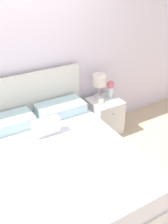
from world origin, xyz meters
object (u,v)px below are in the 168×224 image
at_px(nightstand, 104,116).
at_px(alarm_clock, 101,102).
at_px(bed, 60,166).
at_px(table_lamp, 99,82).
at_px(flower_vase, 111,88).

xyz_separation_m(nightstand, alarm_clock, (-0.11, -0.05, 0.31)).
height_order(bed, table_lamp, bed).
bearing_deg(nightstand, flower_vase, 24.13).
height_order(table_lamp, flower_vase, table_lamp).
bearing_deg(flower_vase, alarm_clock, -155.21).
bearing_deg(alarm_clock, nightstand, 25.59).
bearing_deg(flower_vase, bed, -148.42).
distance_m(bed, alarm_clock, 1.22).
bearing_deg(table_lamp, bed, -142.64).
bearing_deg(table_lamp, nightstand, -66.06).
bearing_deg(nightstand, table_lamp, 113.94).
distance_m(nightstand, flower_vase, 0.45).
distance_m(flower_vase, alarm_clock, 0.29).
bearing_deg(nightstand, alarm_clock, -154.41).
bearing_deg(alarm_clock, table_lamp, 69.08).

